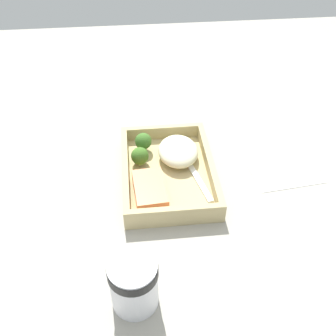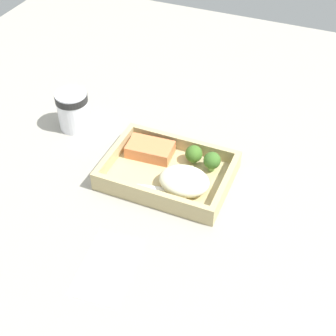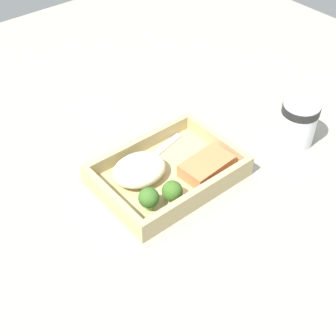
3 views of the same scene
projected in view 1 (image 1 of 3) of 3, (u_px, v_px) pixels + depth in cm
name	position (u px, v px, depth cm)	size (l,w,h in cm)	color
ground_plane	(168.00, 181.00, 81.00)	(160.00, 160.00, 2.00)	#9B978B
takeout_tray	(168.00, 176.00, 79.93)	(25.61, 18.19, 1.20)	tan
tray_rim	(168.00, 168.00, 78.55)	(25.61, 18.19, 2.94)	tan
salmon_fillet	(150.00, 190.00, 74.02)	(9.60, 5.76, 2.71)	#E67E4A
mashed_potatoes	(178.00, 151.00, 81.81)	(10.17, 8.32, 3.84)	beige
broccoli_floret_1	(143.00, 142.00, 83.35)	(3.57, 3.57, 4.36)	#7EAE59
broccoli_floret_2	(140.00, 156.00, 80.35)	(3.63, 3.63, 3.98)	#81A05A
fork	(193.00, 171.00, 79.75)	(15.76, 5.19, 0.44)	white
paper_cup	(134.00, 282.00, 56.61)	(7.30, 7.30, 9.13)	silver
receipt_slip	(286.00, 173.00, 81.24)	(8.61, 14.11, 0.24)	white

